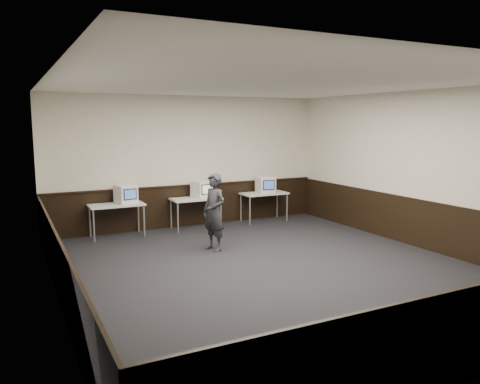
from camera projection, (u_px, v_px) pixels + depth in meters
name	position (u px, v px, depth m)	size (l,w,h in m)	color
floor	(271.00, 269.00, 8.22)	(8.00, 8.00, 0.00)	black
ceiling	(273.00, 83.00, 7.75)	(8.00, 8.00, 0.00)	white
back_wall	(189.00, 162.00, 11.52)	(7.00, 7.00, 0.00)	beige
left_wall	(53.00, 193.00, 6.43)	(8.00, 8.00, 0.00)	beige
right_wall	(420.00, 170.00, 9.54)	(8.00, 8.00, 0.00)	beige
wainscot_back	(190.00, 206.00, 11.66)	(6.98, 0.04, 1.00)	black
wainscot_front	(476.00, 332.00, 4.63)	(6.98, 0.04, 1.00)	black
wainscot_left	(59.00, 270.00, 6.60)	(0.04, 7.98, 1.00)	black
wainscot_right	(416.00, 223.00, 9.70)	(0.04, 7.98, 1.00)	black
wainscot_rail	(190.00, 185.00, 11.57)	(6.98, 0.06, 0.04)	black
desk_left	(117.00, 207.00, 10.45)	(1.20, 0.60, 0.75)	silver
desk_center	(196.00, 201.00, 11.30)	(1.20, 0.60, 0.75)	silver
desk_right	(264.00, 195.00, 12.15)	(1.20, 0.60, 0.75)	silver
emac_left	(126.00, 194.00, 10.54)	(0.50, 0.51, 0.41)	white
emac_center	(202.00, 189.00, 11.36)	(0.49, 0.50, 0.40)	white
emac_right	(265.00, 185.00, 12.08)	(0.47, 0.50, 0.42)	white
person	(214.00, 212.00, 9.36)	(0.57, 0.37, 1.56)	#26262C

